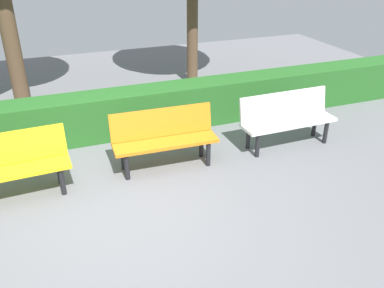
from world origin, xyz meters
name	(u,v)px	position (x,y,z in m)	size (l,w,h in m)	color
ground_plane	(121,212)	(0.00, 0.00, 0.00)	(16.00, 16.00, 0.00)	slate
bench_white	(287,117)	(-2.93, -0.91, 0.48)	(1.59, 0.48, 0.86)	white
bench_orange	(164,136)	(-0.87, -0.94, 0.48)	(1.53, 0.51, 0.86)	orange
bench_yellow	(10,164)	(1.22, -0.87, 0.48)	(1.49, 0.53, 0.86)	yellow
hedge_row	(144,110)	(-0.91, -2.25, 0.38)	(11.11, 0.60, 0.75)	#266023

